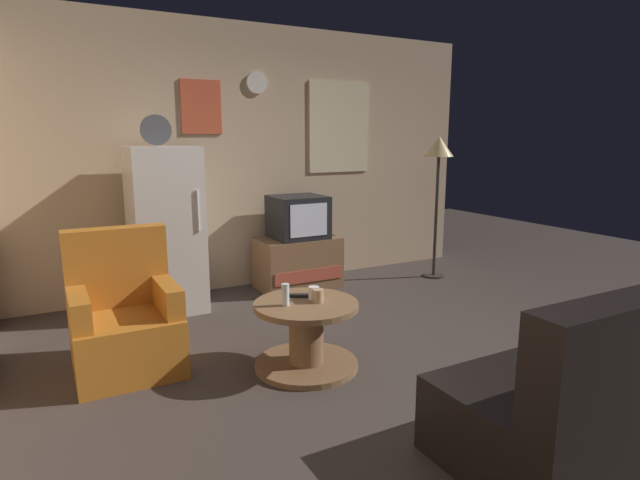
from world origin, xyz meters
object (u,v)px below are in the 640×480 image
object	(u,v)px
standing_lamp	(439,158)
mug_ceramic_tan	(318,296)
remote_control	(300,296)
crt_tv	(298,217)
mug_ceramic_white	(314,293)
wine_glass	(285,295)
couch	(608,392)
armchair	(124,321)
fridge	(166,230)
tv_stand	(298,263)
coffee_table	(306,335)

from	to	relation	value
standing_lamp	mug_ceramic_tan	bearing A→B (deg)	-147.44
mug_ceramic_tan	remote_control	xyz separation A→B (m)	(-0.06, 0.16, -0.03)
crt_tv	standing_lamp	world-z (taller)	standing_lamp
crt_tv	remote_control	size ratio (longest dim) A/B	3.60
crt_tv	standing_lamp	bearing A→B (deg)	-12.29
standing_lamp	mug_ceramic_white	size ratio (longest dim) A/B	17.67
wine_glass	remote_control	distance (m)	0.21
standing_lamp	couch	bearing A→B (deg)	-115.94
standing_lamp	armchair	xyz separation A→B (m)	(-3.49, -0.85, -1.02)
crt_tv	mug_ceramic_white	distance (m)	1.91
fridge	standing_lamp	xyz separation A→B (m)	(2.94, -0.28, 0.60)
wine_glass	remote_control	world-z (taller)	wine_glass
fridge	mug_ceramic_white	xyz separation A→B (m)	(0.64, -1.68, -0.24)
mug_ceramic_tan	remote_control	world-z (taller)	mug_ceramic_tan
tv_stand	mug_ceramic_tan	world-z (taller)	mug_ceramic_tan
armchair	mug_ceramic_tan	bearing A→B (deg)	-27.86
coffee_table	couch	size ratio (longest dim) A/B	0.42
standing_lamp	remote_control	world-z (taller)	standing_lamp
standing_lamp	remote_control	bearing A→B (deg)	-150.93
wine_glass	couch	xyz separation A→B (m)	(1.06, -1.60, -0.23)
fridge	crt_tv	world-z (taller)	fridge
fridge	couch	distance (m)	3.65
fridge	remote_control	distance (m)	1.72
tv_stand	remote_control	distance (m)	1.85
mug_ceramic_white	couch	bearing A→B (deg)	-62.95
couch	mug_ceramic_tan	bearing A→B (deg)	118.22
mug_ceramic_white	armchair	size ratio (longest dim) A/B	0.09
fridge	wine_glass	xyz separation A→B (m)	(0.41, -1.71, -0.21)
standing_lamp	couch	xyz separation A→B (m)	(-1.47, -3.03, -1.05)
wine_glass	remote_control	size ratio (longest dim) A/B	1.00
standing_lamp	crt_tv	bearing A→B (deg)	167.71
couch	wine_glass	bearing A→B (deg)	123.64
couch	mug_ceramic_white	bearing A→B (deg)	117.05
remote_control	couch	xyz separation A→B (m)	(0.90, -1.71, -0.17)
standing_lamp	mug_ceramic_tan	world-z (taller)	standing_lamp
crt_tv	couch	bearing A→B (deg)	-88.36
mug_ceramic_white	crt_tv	bearing A→B (deg)	67.21
mug_ceramic_white	standing_lamp	bearing A→B (deg)	31.36
coffee_table	remote_control	size ratio (longest dim) A/B	4.80
mug_ceramic_tan	armchair	world-z (taller)	armchair
standing_lamp	wine_glass	bearing A→B (deg)	-150.48
standing_lamp	remote_control	distance (m)	2.85
armchair	couch	bearing A→B (deg)	-47.27
tv_stand	remote_control	size ratio (longest dim) A/B	5.60
tv_stand	mug_ceramic_tan	distance (m)	1.97
coffee_table	remote_control	distance (m)	0.28
fridge	tv_stand	world-z (taller)	fridge
tv_stand	standing_lamp	world-z (taller)	standing_lamp
remote_control	armchair	xyz separation A→B (m)	(-1.12, 0.47, -0.14)
mug_ceramic_tan	remote_control	bearing A→B (deg)	110.91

